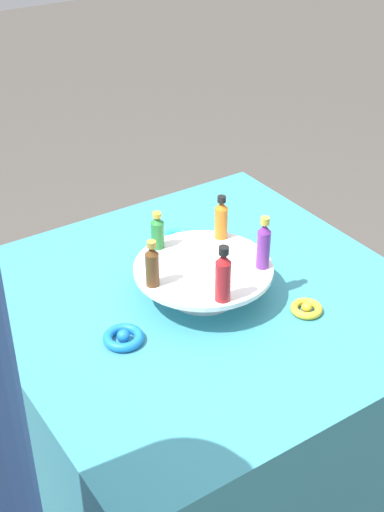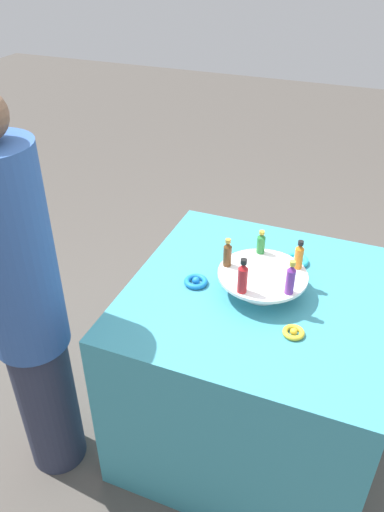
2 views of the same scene
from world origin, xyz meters
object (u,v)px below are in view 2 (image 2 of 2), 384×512
object	(u,v)px
bottle_orange	(299,256)
ribbon_bow_teal	(296,260)
display_stand	(262,279)
person_figure	(27,312)
bottle_green	(261,243)
bottle_brown	(227,254)
bottle_red	(243,277)
ribbon_bow_gold	(293,332)
bottle_purple	(291,279)
ribbon_bow_blue	(196,281)

from	to	relation	value
bottle_orange	ribbon_bow_teal	size ratio (longest dim) A/B	1.12
display_stand	person_figure	distance (m)	0.84
bottle_green	bottle_brown	bearing A→B (deg)	145.24
bottle_red	person_figure	distance (m)	0.76
bottle_brown	ribbon_bow_gold	distance (m)	0.37
bottle_purple	bottle_brown	xyz separation A→B (m)	(0.07, 0.25, -0.01)
bottle_brown	bottle_red	world-z (taller)	bottle_red
bottle_brown	ribbon_bow_teal	world-z (taller)	bottle_brown
bottle_orange	person_figure	xyz separation A→B (m)	(-0.51, 0.83, -0.13)
bottle_orange	bottle_green	size ratio (longest dim) A/B	1.19
bottle_red	bottle_purple	bearing A→B (deg)	-70.76
ribbon_bow_gold	bottle_orange	bearing A→B (deg)	11.04
ribbon_bow_teal	ribbon_bow_gold	bearing A→B (deg)	-169.08
display_stand	bottle_red	size ratio (longest dim) A/B	2.45
bottle_brown	ribbon_bow_teal	bearing A→B (deg)	-42.66
ribbon_bow_teal	bottle_orange	bearing A→B (deg)	-169.30
bottle_orange	bottle_red	size ratio (longest dim) A/B	0.85
ribbon_bow_teal	ribbon_bow_blue	bearing A→B (deg)	130.92
bottle_purple	person_figure	world-z (taller)	person_figure
bottle_purple	ribbon_bow_teal	xyz separation A→B (m)	(0.31, 0.03, -0.13)
ribbon_bow_teal	person_figure	size ratio (longest dim) A/B	0.06
ribbon_bow_gold	ribbon_bow_teal	distance (m)	0.42
bottle_brown	bottle_red	xyz separation A→B (m)	(-0.13, -0.10, 0.01)
display_stand	bottle_brown	size ratio (longest dim) A/B	2.89
bottle_purple	bottle_brown	size ratio (longest dim) A/B	1.16
bottle_red	ribbon_bow_gold	bearing A→B (deg)	-105.37
bottle_purple	person_figure	size ratio (longest dim) A/B	0.08
display_stand	bottle_red	bearing A→B (deg)	163.24
bottle_orange	ribbon_bow_teal	world-z (taller)	bottle_orange
person_figure	bottle_brown	bearing A→B (deg)	5.29
display_stand	person_figure	size ratio (longest dim) A/B	0.21
bottle_orange	ribbon_bow_teal	xyz separation A→B (m)	(0.15, 0.03, -0.12)
bottle_orange	bottle_red	bearing A→B (deg)	145.24
bottle_purple	bottle_red	bearing A→B (deg)	109.24
ribbon_bow_blue	person_figure	xyz separation A→B (m)	(-0.38, 0.48, -0.00)
ribbon_bow_gold	bottle_red	bearing A→B (deg)	74.63
display_stand	bottle_brown	world-z (taller)	bottle_brown
bottle_purple	ribbon_bow_blue	size ratio (longest dim) A/B	1.45
bottle_orange	bottle_brown	xyz separation A→B (m)	(-0.09, 0.24, -0.00)
bottle_brown	ribbon_bow_teal	size ratio (longest dim) A/B	1.12
bottle_red	bottle_orange	bearing A→B (deg)	-34.76
bottle_orange	bottle_green	bearing A→B (deg)	73.24
bottle_green	ribbon_bow_blue	distance (m)	0.29
bottle_green	person_figure	distance (m)	0.89
bottle_red	ribbon_bow_blue	size ratio (longest dim) A/B	1.48
ribbon_bow_gold	ribbon_bow_teal	xyz separation A→B (m)	(0.42, 0.08, 0.00)
bottle_brown	bottle_green	bearing A→B (deg)	-34.76
display_stand	bottle_orange	size ratio (longest dim) A/B	2.87
display_stand	bottle_orange	xyz separation A→B (m)	(0.08, -0.11, 0.08)
bottle_brown	person_figure	size ratio (longest dim) A/B	0.07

